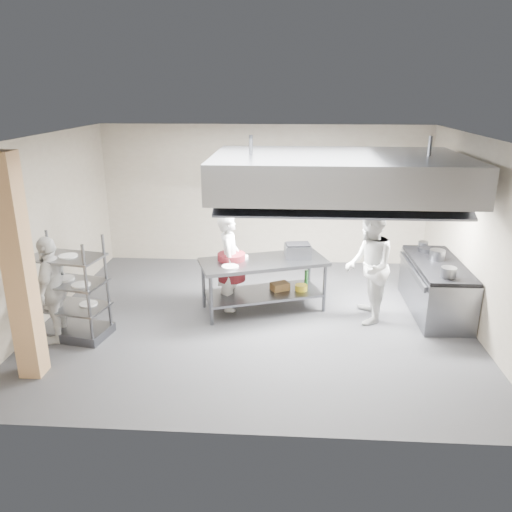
# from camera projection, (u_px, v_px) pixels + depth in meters

# --- Properties ---
(floor) EXTENTS (7.00, 7.00, 0.00)m
(floor) POSITION_uv_depth(u_px,v_px,m) (255.00, 318.00, 8.45)
(floor) COLOR #353537
(floor) RESTS_ON ground
(ceiling) EXTENTS (7.00, 7.00, 0.00)m
(ceiling) POSITION_uv_depth(u_px,v_px,m) (255.00, 137.00, 7.50)
(ceiling) COLOR silver
(ceiling) RESTS_ON wall_back
(wall_back) EXTENTS (7.00, 0.00, 7.00)m
(wall_back) POSITION_uv_depth(u_px,v_px,m) (264.00, 195.00, 10.81)
(wall_back) COLOR gray
(wall_back) RESTS_ON ground
(wall_left) EXTENTS (0.00, 6.00, 6.00)m
(wall_left) POSITION_uv_depth(u_px,v_px,m) (43.00, 229.00, 8.19)
(wall_left) COLOR gray
(wall_left) RESTS_ON ground
(wall_right) EXTENTS (0.00, 6.00, 6.00)m
(wall_right) POSITION_uv_depth(u_px,v_px,m) (480.00, 237.00, 7.76)
(wall_right) COLOR gray
(wall_right) RESTS_ON ground
(column) EXTENTS (0.30, 0.30, 3.00)m
(column) POSITION_uv_depth(u_px,v_px,m) (19.00, 270.00, 6.35)
(column) COLOR #E2AC74
(column) RESTS_ON floor
(exhaust_hood) EXTENTS (4.00, 2.50, 0.60)m
(exhaust_hood) POSITION_uv_depth(u_px,v_px,m) (338.00, 174.00, 7.99)
(exhaust_hood) COLOR gray
(exhaust_hood) RESTS_ON ceiling
(hood_strip_a) EXTENTS (1.60, 0.12, 0.04)m
(hood_strip_a) POSITION_uv_depth(u_px,v_px,m) (281.00, 193.00, 8.14)
(hood_strip_a) COLOR white
(hood_strip_a) RESTS_ON exhaust_hood
(hood_strip_b) EXTENTS (1.60, 0.12, 0.04)m
(hood_strip_b) POSITION_uv_depth(u_px,v_px,m) (393.00, 194.00, 8.03)
(hood_strip_b) COLOR white
(hood_strip_b) RESTS_ON exhaust_hood
(wall_shelf) EXTENTS (1.50, 0.28, 0.04)m
(wall_shelf) POSITION_uv_depth(u_px,v_px,m) (349.00, 198.00, 10.55)
(wall_shelf) COLOR gray
(wall_shelf) RESTS_ON wall_back
(island) EXTENTS (2.32, 1.55, 0.91)m
(island) POSITION_uv_depth(u_px,v_px,m) (263.00, 285.00, 8.66)
(island) COLOR slate
(island) RESTS_ON floor
(island_worktop) EXTENTS (2.32, 1.55, 0.06)m
(island_worktop) POSITION_uv_depth(u_px,v_px,m) (263.00, 262.00, 8.53)
(island_worktop) COLOR gray
(island_worktop) RESTS_ON island
(island_undershelf) EXTENTS (2.12, 1.41, 0.04)m
(island_undershelf) POSITION_uv_depth(u_px,v_px,m) (263.00, 293.00, 8.71)
(island_undershelf) COLOR slate
(island_undershelf) RESTS_ON island
(pass_rack) EXTENTS (1.18, 0.82, 1.61)m
(pass_rack) POSITION_uv_depth(u_px,v_px,m) (69.00, 288.00, 7.62)
(pass_rack) COLOR gray
(pass_rack) RESTS_ON floor
(cooking_range) EXTENTS (0.80, 2.00, 0.84)m
(cooking_range) POSITION_uv_depth(u_px,v_px,m) (435.00, 289.00, 8.60)
(cooking_range) COLOR gray
(cooking_range) RESTS_ON floor
(range_top) EXTENTS (0.78, 1.96, 0.06)m
(range_top) POSITION_uv_depth(u_px,v_px,m) (438.00, 264.00, 8.46)
(range_top) COLOR black
(range_top) RESTS_ON cooking_range
(chef_head) EXTENTS (0.42, 0.63, 1.71)m
(chef_head) POSITION_uv_depth(u_px,v_px,m) (230.00, 262.00, 8.60)
(chef_head) COLOR silver
(chef_head) RESTS_ON floor
(chef_line) EXTENTS (0.77, 0.96, 1.90)m
(chef_line) POSITION_uv_depth(u_px,v_px,m) (368.00, 266.00, 8.11)
(chef_line) COLOR white
(chef_line) RESTS_ON floor
(chef_plating) EXTENTS (0.49, 1.00, 1.66)m
(chef_plating) POSITION_uv_depth(u_px,v_px,m) (53.00, 289.00, 7.50)
(chef_plating) COLOR silver
(chef_plating) RESTS_ON floor
(griddle) EXTENTS (0.49, 0.40, 0.22)m
(griddle) POSITION_uv_depth(u_px,v_px,m) (298.00, 251.00, 8.66)
(griddle) COLOR slate
(griddle) RESTS_ON island_worktop
(wicker_basket) EXTENTS (0.37, 0.33, 0.13)m
(wicker_basket) POSITION_uv_depth(u_px,v_px,m) (280.00, 286.00, 8.79)
(wicker_basket) COLOR olive
(wicker_basket) RESTS_ON island_undershelf
(stockpot) EXTENTS (0.26, 0.26, 0.18)m
(stockpot) POSITION_uv_depth(u_px,v_px,m) (437.00, 255.00, 8.55)
(stockpot) COLOR gray
(stockpot) RESTS_ON range_top
(plate_stack) EXTENTS (0.28, 0.28, 0.05)m
(plate_stack) POSITION_uv_depth(u_px,v_px,m) (72.00, 305.00, 7.71)
(plate_stack) COLOR silver
(plate_stack) RESTS_ON pass_rack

